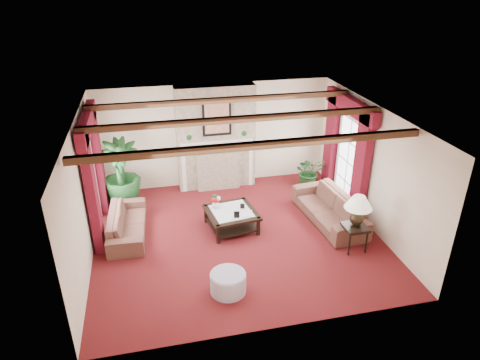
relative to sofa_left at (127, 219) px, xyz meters
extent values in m
plane|color=#420B12|center=(2.31, -0.59, -0.37)|extent=(6.00, 6.00, 0.00)
plane|color=white|center=(2.31, -0.59, 2.33)|extent=(6.00, 6.00, 0.00)
cube|color=beige|center=(2.31, 2.16, 0.98)|extent=(6.00, 0.02, 2.70)
cube|color=beige|center=(-0.69, -0.59, 0.98)|extent=(0.02, 5.50, 2.70)
cube|color=beige|center=(5.31, -0.59, 0.98)|extent=(0.02, 5.50, 2.70)
imported|color=#320D1B|center=(0.00, 0.00, 0.00)|extent=(1.95, 0.73, 0.74)
imported|color=#320D1B|center=(4.49, -0.41, 0.06)|extent=(2.34, 1.06, 0.87)
imported|color=black|center=(-0.11, 1.42, 0.09)|extent=(1.43, 1.94, 0.93)
imported|color=black|center=(4.69, 1.36, -0.04)|extent=(0.97, 1.03, 0.66)
cylinder|color=#9994A8|center=(1.77, -2.31, -0.18)|extent=(0.65, 0.65, 0.38)
imported|color=silver|center=(1.95, -0.03, 0.15)|extent=(0.30, 0.30, 0.18)
imported|color=black|center=(2.45, -0.44, 0.21)|extent=(0.23, 0.09, 0.30)
camera|label=1|loc=(0.66, -8.24, 4.79)|focal=32.00mm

